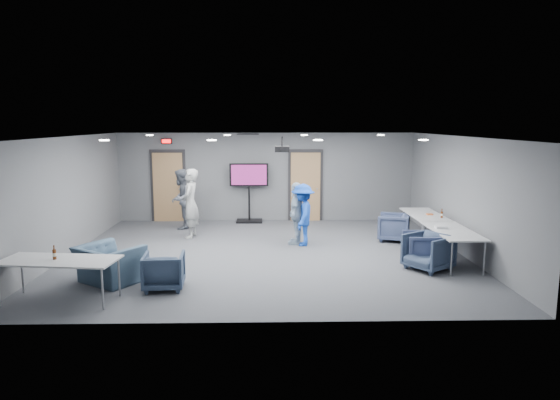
{
  "coord_description": "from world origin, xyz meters",
  "views": [
    {
      "loc": [
        0.06,
        -11.23,
        3.02
      ],
      "look_at": [
        0.33,
        0.39,
        1.2
      ],
      "focal_mm": 32.0,
      "sensor_mm": 36.0,
      "label": 1
    }
  ],
  "objects_px": {
    "chair_right_c": "(428,252)",
    "chair_right_a": "(393,227)",
    "chair_front_b": "(109,264)",
    "bottle_front": "(54,254)",
    "person_b": "(181,199)",
    "chair_front_a": "(164,271)",
    "person_a": "(190,203)",
    "bottle_right": "(442,214)",
    "table_right_a": "(425,216)",
    "chair_right_b": "(423,249)",
    "tv_stand": "(249,189)",
    "person_c": "(297,213)",
    "table_right_b": "(452,232)",
    "person_d": "(303,215)",
    "projector": "(282,149)",
    "table_front_left": "(59,262)"
  },
  "relations": [
    {
      "from": "table_right_b",
      "to": "bottle_front",
      "type": "distance_m",
      "value": 7.84
    },
    {
      "from": "person_a",
      "to": "bottle_right",
      "type": "relative_size",
      "value": 8.14
    },
    {
      "from": "person_b",
      "to": "chair_right_b",
      "type": "relative_size",
      "value": 2.21
    },
    {
      "from": "chair_right_c",
      "to": "chair_front_a",
      "type": "relative_size",
      "value": 1.13
    },
    {
      "from": "person_d",
      "to": "chair_right_c",
      "type": "xyz_separation_m",
      "value": [
        2.45,
        -2.12,
        -0.39
      ]
    },
    {
      "from": "chair_front_a",
      "to": "table_front_left",
      "type": "xyz_separation_m",
      "value": [
        -1.62,
        -0.6,
        0.36
      ]
    },
    {
      "from": "person_a",
      "to": "projector",
      "type": "height_order",
      "value": "projector"
    },
    {
      "from": "chair_right_a",
      "to": "chair_front_b",
      "type": "relative_size",
      "value": 0.7
    },
    {
      "from": "chair_right_c",
      "to": "chair_right_a",
      "type": "bearing_deg",
      "value": 146.8
    },
    {
      "from": "table_right_b",
      "to": "table_front_left",
      "type": "distance_m",
      "value": 7.78
    },
    {
      "from": "person_b",
      "to": "chair_right_c",
      "type": "distance_m",
      "value": 7.14
    },
    {
      "from": "chair_front_a",
      "to": "chair_right_c",
      "type": "bearing_deg",
      "value": -172.52
    },
    {
      "from": "person_b",
      "to": "person_c",
      "type": "bearing_deg",
      "value": 68.31
    },
    {
      "from": "table_right_b",
      "to": "projector",
      "type": "xyz_separation_m",
      "value": [
        -3.62,
        1.23,
        1.72
      ]
    },
    {
      "from": "table_right_b",
      "to": "table_right_a",
      "type": "bearing_deg",
      "value": 0.0
    },
    {
      "from": "bottle_right",
      "to": "chair_right_c",
      "type": "bearing_deg",
      "value": -116.01
    },
    {
      "from": "bottle_front",
      "to": "tv_stand",
      "type": "bearing_deg",
      "value": 65.82
    },
    {
      "from": "person_b",
      "to": "chair_front_a",
      "type": "relative_size",
      "value": 2.32
    },
    {
      "from": "person_a",
      "to": "chair_front_a",
      "type": "relative_size",
      "value": 2.48
    },
    {
      "from": "chair_right_b",
      "to": "chair_front_a",
      "type": "xyz_separation_m",
      "value": [
        -5.2,
        -1.44,
        -0.02
      ]
    },
    {
      "from": "projector",
      "to": "chair_front_b",
      "type": "bearing_deg",
      "value": -143.99
    },
    {
      "from": "person_b",
      "to": "projector",
      "type": "bearing_deg",
      "value": 57.41
    },
    {
      "from": "bottle_front",
      "to": "tv_stand",
      "type": "height_order",
      "value": "tv_stand"
    },
    {
      "from": "person_b",
      "to": "projector",
      "type": "xyz_separation_m",
      "value": [
        2.81,
        -2.49,
        1.55
      ]
    },
    {
      "from": "person_c",
      "to": "chair_front_a",
      "type": "height_order",
      "value": "person_c"
    },
    {
      "from": "chair_front_a",
      "to": "bottle_front",
      "type": "relative_size",
      "value": 3.01
    },
    {
      "from": "person_d",
      "to": "chair_right_c",
      "type": "relative_size",
      "value": 1.85
    },
    {
      "from": "chair_right_b",
      "to": "table_front_left",
      "type": "bearing_deg",
      "value": -70.34
    },
    {
      "from": "person_a",
      "to": "person_d",
      "type": "xyz_separation_m",
      "value": [
        2.89,
        -0.91,
        -0.15
      ]
    },
    {
      "from": "chair_right_c",
      "to": "table_right_a",
      "type": "relative_size",
      "value": 0.43
    },
    {
      "from": "chair_right_a",
      "to": "table_right_a",
      "type": "relative_size",
      "value": 0.4
    },
    {
      "from": "table_right_b",
      "to": "chair_right_b",
      "type": "bearing_deg",
      "value": 97.6
    },
    {
      "from": "person_a",
      "to": "person_c",
      "type": "distance_m",
      "value": 2.84
    },
    {
      "from": "person_c",
      "to": "table_right_a",
      "type": "height_order",
      "value": "person_c"
    },
    {
      "from": "person_c",
      "to": "chair_right_a",
      "type": "xyz_separation_m",
      "value": [
        2.51,
        0.26,
        -0.43
      ]
    },
    {
      "from": "chair_front_b",
      "to": "table_right_b",
      "type": "height_order",
      "value": "table_right_b"
    },
    {
      "from": "chair_right_a",
      "to": "bottle_right",
      "type": "relative_size",
      "value": 3.44
    },
    {
      "from": "chair_front_b",
      "to": "bottle_front",
      "type": "distance_m",
      "value": 1.24
    },
    {
      "from": "chair_front_b",
      "to": "bottle_right",
      "type": "height_order",
      "value": "bottle_right"
    },
    {
      "from": "person_c",
      "to": "person_a",
      "type": "bearing_deg",
      "value": -89.19
    },
    {
      "from": "person_d",
      "to": "chair_right_b",
      "type": "bearing_deg",
      "value": 63.76
    },
    {
      "from": "chair_right_b",
      "to": "bottle_right",
      "type": "distance_m",
      "value": 1.78
    },
    {
      "from": "chair_front_a",
      "to": "tv_stand",
      "type": "bearing_deg",
      "value": -106.37
    },
    {
      "from": "person_a",
      "to": "chair_front_a",
      "type": "distance_m",
      "value": 4.15
    },
    {
      "from": "bottle_right",
      "to": "projector",
      "type": "relative_size",
      "value": 0.63
    },
    {
      "from": "person_b",
      "to": "chair_right_a",
      "type": "relative_size",
      "value": 2.22
    },
    {
      "from": "table_right_a",
      "to": "table_right_b",
      "type": "xyz_separation_m",
      "value": [
        0.0,
        -1.9,
        0.0
      ]
    },
    {
      "from": "table_right_a",
      "to": "bottle_front",
      "type": "height_order",
      "value": "bottle_front"
    },
    {
      "from": "chair_right_c",
      "to": "bottle_front",
      "type": "bearing_deg",
      "value": -111.48
    },
    {
      "from": "person_d",
      "to": "chair_right_a",
      "type": "distance_m",
      "value": 2.44
    }
  ]
}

